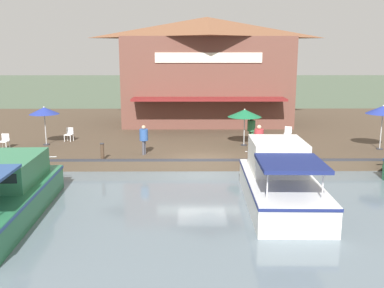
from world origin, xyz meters
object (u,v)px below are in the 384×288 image
Objects in this scene: patio_umbrella_mid_patio_right at (245,113)px; mooring_post at (102,151)px; patio_umbrella_back_row at (44,111)px; cafe_chair_beside_entrance at (5,140)px; waterfront_restaurant at (206,70)px; tree_behind_restaurant at (212,53)px; cafe_chair_far_corner_seat at (288,133)px; person_mid_patio at (259,137)px; cafe_chair_under_first_umbrella at (69,134)px; patio_umbrella_far_corner at (383,110)px; person_at_quay_edge at (144,136)px; motorboat_fourth_along at (278,179)px; person_near_entrance at (251,127)px.

mooring_post is (3.60, -7.73, -1.48)m from patio_umbrella_mid_patio_right.
patio_umbrella_back_row is 2.73× the size of cafe_chair_beside_entrance.
waterfront_restaurant is at bearing 155.63° from mooring_post.
cafe_chair_far_corner_seat is at bearing 19.75° from tree_behind_restaurant.
tree_behind_restaurant is (-13.44, -1.22, 3.59)m from patio_umbrella_mid_patio_right.
cafe_chair_under_first_umbrella is at bearing -111.59° from person_mid_patio.
cafe_chair_beside_entrance is at bearing -99.08° from person_mid_patio.
tree_behind_restaurant is (-16.49, -1.59, 4.44)m from person_mid_patio.
patio_umbrella_far_corner is 1.58× the size of person_at_quay_edge.
person_mid_patio is (2.29, 14.30, 0.61)m from cafe_chair_beside_entrance.
patio_umbrella_mid_patio_right is 11.86m from patio_umbrella_back_row.
mooring_post is (2.84, 6.19, -0.03)m from cafe_chair_beside_entrance.
mooring_post is at bearing -86.10° from person_mid_patio.
motorboat_fourth_along is (7.05, -7.29, -1.93)m from patio_umbrella_far_corner.
patio_umbrella_back_row reaches higher than motorboat_fourth_along.
cafe_chair_beside_entrance is 14.49m from person_mid_patio.
motorboat_fourth_along is (8.41, 12.21, -1.73)m from patio_umbrella_back_row.
mooring_post is at bearing -20.94° from tree_behind_restaurant.
motorboat_fourth_along is at bearing 62.44° from cafe_chair_beside_entrance.
person_at_quay_edge is 17.06m from tree_behind_restaurant.
patio_umbrella_mid_patio_right is 2.59× the size of cafe_chair_under_first_umbrella.
tree_behind_restaurant is (-15.82, 4.50, 4.52)m from person_at_quay_edge.
person_mid_patio is (3.05, 0.38, -0.84)m from patio_umbrella_mid_patio_right.
person_at_quay_edge is 0.20× the size of tree_behind_restaurant.
patio_umbrella_far_corner reaches higher than patio_umbrella_back_row.
person_mid_patio is (1.89, -7.26, -1.18)m from patio_umbrella_far_corner.
person_near_entrance is at bearing 90.55° from patio_umbrella_back_row.
cafe_chair_far_corner_seat is 2.94m from person_near_entrance.
cafe_chair_under_first_umbrella is (-2.54, -18.44, -1.79)m from patio_umbrella_far_corner.
person_near_entrance is 13.96m from tree_behind_restaurant.
cafe_chair_under_first_umbrella is (-1.17, 1.07, -1.59)m from patio_umbrella_back_row.
waterfront_restaurant is 9.73m from patio_umbrella_mid_patio_right.
person_at_quay_edge reaches higher than cafe_chair_beside_entrance.
waterfront_restaurant reaches higher than person_at_quay_edge.
cafe_chair_far_corner_seat is (-2.83, -4.64, -1.79)m from patio_umbrella_far_corner.
person_at_quay_edge is (2.38, -5.72, -0.93)m from patio_umbrella_mid_patio_right.
person_near_entrance is at bearing -61.99° from cafe_chair_far_corner_seat.
tree_behind_restaurant is (-14.20, 12.70, 5.05)m from cafe_chair_beside_entrance.
patio_umbrella_mid_patio_right is 6.27m from person_at_quay_edge.
patio_umbrella_mid_patio_right is 0.29× the size of motorboat_fourth_along.
patio_umbrella_mid_patio_right is at bearing 89.02° from patio_umbrella_back_row.
person_at_quay_edge is at bearing 78.80° from cafe_chair_beside_entrance.
waterfront_restaurant is 8.16× the size of person_at_quay_edge.
patio_umbrella_mid_patio_right is 0.95× the size of patio_umbrella_back_row.
cafe_chair_far_corner_seat is at bearing 119.08° from patio_umbrella_mid_patio_right.
motorboat_fourth_along is at bearing 2.44° from patio_umbrella_mid_patio_right.
mooring_post is at bearing -63.86° from cafe_chair_far_corner_seat.
patio_umbrella_far_corner is 17.39m from tree_behind_restaurant.
motorboat_fourth_along is (8.21, 0.35, -1.60)m from patio_umbrella_mid_patio_right.
person_at_quay_edge is 0.93× the size of person_mid_patio.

